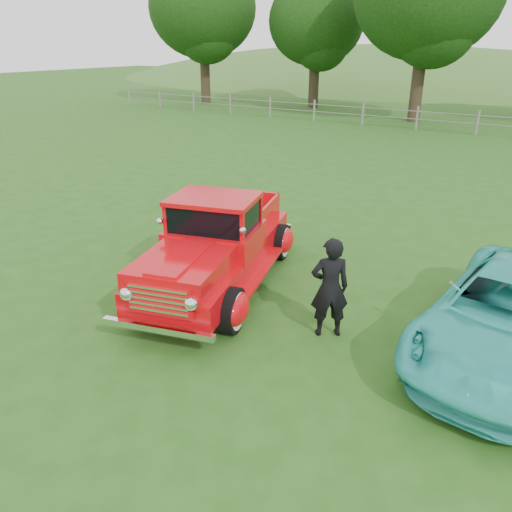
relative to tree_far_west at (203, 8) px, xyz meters
The scene contains 7 objects.
ground 33.44m from the tree_far_west, 52.43° to the right, with size 140.00×140.00×0.00m, color #225115.
distant_hills 38.66m from the tree_far_west, 64.56° to the left, with size 116.00×60.00×18.00m.
fence_line 21.23m from the tree_far_west, 11.31° to the right, with size 48.00×0.12×1.20m.
tree_far_west is the anchor object (origin of this frame).
tree_mid_west 8.30m from the tree_far_west, 14.04° to the left, with size 6.40×6.40×8.46m.
red_pickup 31.45m from the tree_far_west, 52.32° to the right, with size 3.13×5.26×1.78m.
man 33.41m from the tree_far_west, 49.37° to the right, with size 0.60×0.39×1.65m, color black.
Camera 1 is at (4.12, -5.42, 4.33)m, focal length 35.00 mm.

